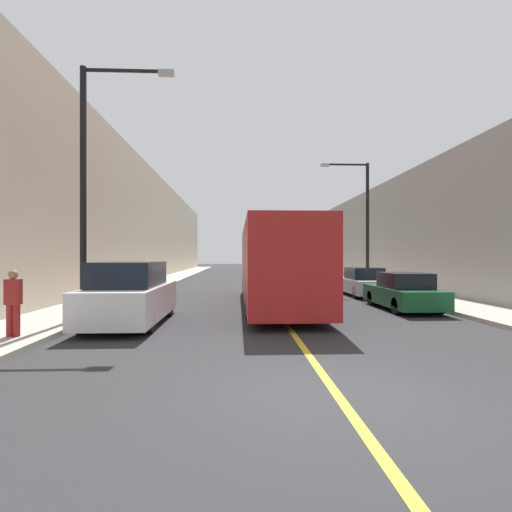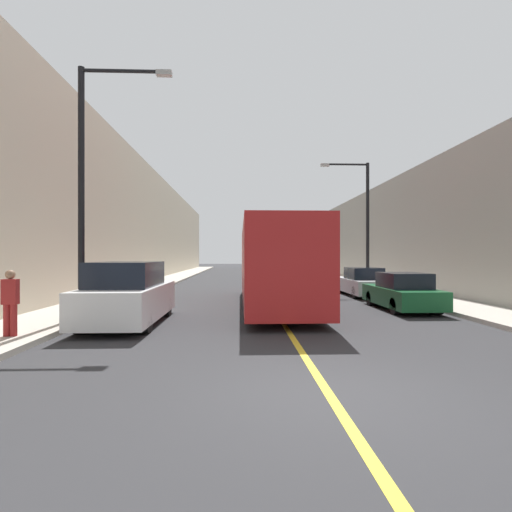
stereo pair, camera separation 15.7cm
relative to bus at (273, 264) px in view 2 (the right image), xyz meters
name	(u,v)px [view 2 (the right image)]	position (x,y,z in m)	size (l,w,h in m)	color
ground_plane	(330,395)	(-0.06, -10.92, -1.78)	(200.00, 200.00, 0.00)	#2D2D30
sidewalk_left	(172,279)	(-7.46, 19.08, -1.71)	(2.58, 72.00, 0.15)	#B2AA9E
sidewalk_right	(336,278)	(7.35, 19.08, -1.71)	(2.58, 72.00, 0.15)	#B2AA9E
building_row_left	(135,226)	(-10.75, 19.08, 2.97)	(4.00, 72.00, 9.50)	beige
building_row_right	(372,239)	(10.63, 19.08, 1.84)	(4.00, 72.00, 7.24)	gray
road_center_line	(255,279)	(-0.06, 19.08, -1.78)	(0.16, 72.00, 0.01)	gold
bus	(273,264)	(0.00, 0.00, 0.00)	(2.59, 12.45, 3.33)	#AD1E1E
parked_suv_left	(128,295)	(-4.84, -4.50, -0.89)	(2.00, 4.99, 1.92)	silver
car_right_near	(402,293)	(4.91, -1.60, -1.12)	(1.77, 4.34, 1.45)	#145128
car_right_mid	(363,283)	(5.03, 3.81, -1.10)	(1.77, 4.54, 1.50)	silver
street_lamp_left	(90,174)	(-6.21, -3.96, 2.95)	(2.97, 0.24, 7.99)	black
street_lamp_right	(363,216)	(6.08, 7.07, 2.76)	(2.97, 0.24, 7.62)	black
pedestrian	(10,302)	(-7.01, -6.94, -0.79)	(0.36, 0.23, 1.62)	maroon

